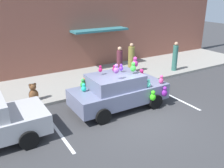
{
  "coord_description": "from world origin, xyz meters",
  "views": [
    {
      "loc": [
        -5.35,
        -6.92,
        4.81
      ],
      "look_at": [
        -0.07,
        1.88,
        0.9
      ],
      "focal_mm": 39.28,
      "sensor_mm": 36.0,
      "label": 1
    }
  ],
  "objects_px": {
    "teddy_bear_on_sidewalk": "(33,93)",
    "pedestrian_near_shopfront": "(120,65)",
    "pedestrian_walking_past": "(175,57)",
    "pedestrian_by_lamp": "(131,59)",
    "plush_covered_car": "(118,91)"
  },
  "relations": [
    {
      "from": "teddy_bear_on_sidewalk",
      "to": "pedestrian_near_shopfront",
      "type": "xyz_separation_m",
      "value": [
        4.76,
        0.26,
        0.51
      ]
    },
    {
      "from": "pedestrian_walking_past",
      "to": "pedestrian_by_lamp",
      "type": "bearing_deg",
      "value": 156.73
    },
    {
      "from": "pedestrian_by_lamp",
      "to": "plush_covered_car",
      "type": "bearing_deg",
      "value": -131.88
    },
    {
      "from": "pedestrian_by_lamp",
      "to": "teddy_bear_on_sidewalk",
      "type": "bearing_deg",
      "value": -169.6
    },
    {
      "from": "pedestrian_walking_past",
      "to": "pedestrian_near_shopfront",
      "type": "bearing_deg",
      "value": 176.91
    },
    {
      "from": "pedestrian_near_shopfront",
      "to": "pedestrian_by_lamp",
      "type": "distance_m",
      "value": 1.65
    },
    {
      "from": "plush_covered_car",
      "to": "pedestrian_near_shopfront",
      "type": "bearing_deg",
      "value": 56.55
    },
    {
      "from": "pedestrian_near_shopfront",
      "to": "plush_covered_car",
      "type": "bearing_deg",
      "value": -123.45
    },
    {
      "from": "pedestrian_by_lamp",
      "to": "pedestrian_near_shopfront",
      "type": "bearing_deg",
      "value": -147.95
    },
    {
      "from": "pedestrian_walking_past",
      "to": "teddy_bear_on_sidewalk",
      "type": "bearing_deg",
      "value": -179.71
    },
    {
      "from": "teddy_bear_on_sidewalk",
      "to": "plush_covered_car",
      "type": "bearing_deg",
      "value": -37.49
    },
    {
      "from": "plush_covered_car",
      "to": "teddy_bear_on_sidewalk",
      "type": "xyz_separation_m",
      "value": [
        -3.05,
        2.34,
        -0.28
      ]
    },
    {
      "from": "pedestrian_walking_past",
      "to": "pedestrian_by_lamp",
      "type": "distance_m",
      "value": 2.75
    },
    {
      "from": "plush_covered_car",
      "to": "pedestrian_walking_past",
      "type": "height_order",
      "value": "plush_covered_car"
    },
    {
      "from": "pedestrian_near_shopfront",
      "to": "pedestrian_by_lamp",
      "type": "height_order",
      "value": "pedestrian_near_shopfront"
    }
  ]
}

